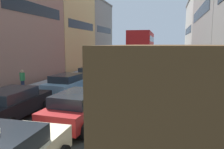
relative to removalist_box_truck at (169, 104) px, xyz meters
The scene contains 14 objects.
sidewalk_left 18.98m from the removalist_box_truck, 123.43° to the left, with size 2.60×64.00×0.14m, color #9A9A9A.
lane_stripe_left 16.77m from the removalist_box_truck, 108.92° to the left, with size 0.16×60.00×0.01m, color silver.
lane_stripe_right 16.01m from the removalist_box_truck, 97.24° to the left, with size 0.16×60.00×0.01m, color silver.
building_row_left 24.57m from the removalist_box_truck, 130.28° to the left, with size 7.20×43.90×12.64m.
removalist_box_truck is the anchor object (origin of this frame).
sedan_centre_lane_second 4.93m from the removalist_box_truck, 144.60° to the left, with size 2.25×4.39×1.49m.
wagon_left_lane_second 7.75m from the removalist_box_truck, 160.89° to the left, with size 2.20×4.37×1.49m.
hatchback_centre_lane_third 9.11m from the removalist_box_truck, 113.87° to the left, with size 2.25×4.39×1.49m.
sedan_left_lane_third 10.63m from the removalist_box_truck, 131.41° to the left, with size 2.25×4.39×1.49m.
coupe_centre_lane_fourth 14.04m from the removalist_box_truck, 105.00° to the left, with size 2.17×4.35×1.49m.
sedan_left_lane_fourth 14.94m from the removalist_box_truck, 118.55° to the left, with size 2.10×4.32×1.49m.
sedan_right_lane_behind_truck 7.12m from the removalist_box_truck, 93.66° to the left, with size 2.18×4.36×1.49m.
bus_mid_queue_primary 22.56m from the removalist_box_truck, 99.06° to the left, with size 3.04×10.57×5.06m.
pedestrian_near_kerb 13.65m from the removalist_box_truck, 143.39° to the left, with size 0.53×0.34×1.66m.
Camera 1 is at (3.67, -1.78, 3.60)m, focal length 34.87 mm.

